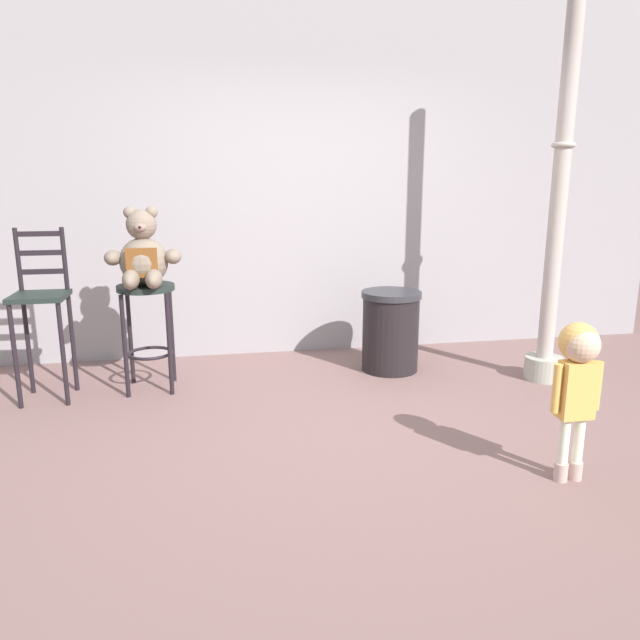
{
  "coord_description": "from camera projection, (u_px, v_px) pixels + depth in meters",
  "views": [
    {
      "loc": [
        -0.77,
        -3.24,
        1.54
      ],
      "look_at": [
        -0.11,
        0.35,
        0.67
      ],
      "focal_mm": 33.45,
      "sensor_mm": 36.0,
      "label": 1
    }
  ],
  "objects": [
    {
      "name": "trash_bin",
      "position": [
        390.0,
        331.0,
        4.85
      ],
      "size": [
        0.48,
        0.48,
        0.66
      ],
      "color": "black",
      "rests_on": "ground_plane"
    },
    {
      "name": "ground_plane",
      "position": [
        348.0,
        441.0,
        3.59
      ],
      "size": [
        24.0,
        24.0,
        0.0
      ],
      "primitive_type": "plane",
      "color": "#7D5D5A"
    },
    {
      "name": "lamppost",
      "position": [
        557.0,
        220.0,
        4.42
      ],
      "size": [
        0.29,
        0.29,
        3.08
      ],
      "color": "#AAAA9C",
      "rests_on": "ground_plane"
    },
    {
      "name": "child_walking",
      "position": [
        578.0,
        368.0,
        2.99
      ],
      "size": [
        0.27,
        0.21,
        0.84
      ],
      "rotation": [
        0.0,
        0.0,
        0.35
      ],
      "color": "#C3A49B",
      "rests_on": "ground_plane"
    },
    {
      "name": "bar_stool_with_teddy",
      "position": [
        148.0,
        315.0,
        4.35
      ],
      "size": [
        0.41,
        0.41,
        0.79
      ],
      "color": "#1E2824",
      "rests_on": "ground_plane"
    },
    {
      "name": "teddy_bear",
      "position": [
        143.0,
        257.0,
        4.23
      ],
      "size": [
        0.53,
        0.48,
        0.56
      ],
      "color": "#7B6B5B",
      "rests_on": "bar_stool_with_teddy"
    },
    {
      "name": "bar_chair_empty",
      "position": [
        42.0,
        306.0,
        4.15
      ],
      "size": [
        0.36,
        0.36,
        1.21
      ],
      "color": "#1E2824",
      "rests_on": "ground_plane"
    },
    {
      "name": "building_wall",
      "position": [
        295.0,
        125.0,
        5.15
      ],
      "size": [
        6.9,
        0.3,
        3.99
      ],
      "primitive_type": "cube",
      "color": "#999397",
      "rests_on": "ground_plane"
    }
  ]
}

